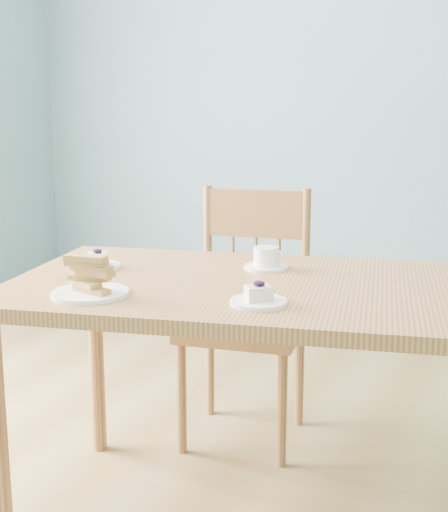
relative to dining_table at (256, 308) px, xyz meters
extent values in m
cube|color=#6C98A2|center=(0.01, 2.29, 0.70)|extent=(5.00, 0.01, 2.70)
cube|color=#A1743D|center=(0.00, 0.00, 0.05)|extent=(1.48, 1.04, 0.04)
cylinder|color=#A1743D|center=(-0.67, 0.18, -0.31)|extent=(0.05, 0.05, 0.68)
cube|color=#A1743D|center=(-0.25, 0.48, -0.23)|extent=(0.47, 0.45, 0.04)
cylinder|color=#A1743D|center=(-0.39, 0.29, -0.45)|extent=(0.03, 0.03, 0.40)
cylinder|color=#A1743D|center=(-0.05, 0.34, -0.45)|extent=(0.03, 0.03, 0.40)
cylinder|color=#A1743D|center=(-0.45, 0.62, -0.45)|extent=(0.03, 0.03, 0.40)
cylinder|color=#A1743D|center=(-0.10, 0.67, -0.45)|extent=(0.03, 0.03, 0.40)
cylinder|color=#A1743D|center=(-0.46, 0.62, 0.02)|extent=(0.03, 0.03, 0.46)
cylinder|color=#A1743D|center=(-0.09, 0.68, 0.02)|extent=(0.03, 0.03, 0.46)
cube|color=#A1743D|center=(-0.27, 0.65, 0.16)|extent=(0.35, 0.08, 0.18)
cylinder|color=#A1743D|center=(-0.36, 0.64, -0.07)|extent=(0.01, 0.01, 0.27)
cylinder|color=#A1743D|center=(-0.27, 0.65, -0.07)|extent=(0.01, 0.01, 0.27)
cylinder|color=#A1743D|center=(-0.19, 0.67, -0.07)|extent=(0.01, 0.01, 0.27)
cylinder|color=white|center=(0.09, -0.20, 0.08)|extent=(0.14, 0.14, 0.01)
cube|color=beige|center=(0.09, -0.20, 0.10)|extent=(0.08, 0.08, 0.03)
ellipsoid|color=black|center=(0.09, -0.20, 0.12)|extent=(0.03, 0.03, 0.01)
sphere|color=black|center=(0.10, -0.19, 0.12)|extent=(0.01, 0.01, 0.01)
sphere|color=black|center=(0.08, -0.19, 0.12)|extent=(0.01, 0.01, 0.01)
sphere|color=black|center=(0.09, -0.20, 0.12)|extent=(0.01, 0.01, 0.01)
cylinder|color=white|center=(-0.50, -0.03, 0.08)|extent=(0.14, 0.14, 0.01)
cube|color=beige|center=(-0.50, -0.03, 0.10)|extent=(0.07, 0.07, 0.03)
ellipsoid|color=black|center=(-0.50, -0.03, 0.12)|extent=(0.03, 0.03, 0.01)
sphere|color=black|center=(-0.49, -0.03, 0.12)|extent=(0.01, 0.01, 0.01)
sphere|color=black|center=(-0.50, -0.03, 0.12)|extent=(0.01, 0.01, 0.01)
sphere|color=black|center=(-0.50, -0.04, 0.12)|extent=(0.01, 0.01, 0.01)
cylinder|color=white|center=(-0.04, 0.17, 0.08)|extent=(0.13, 0.13, 0.01)
cylinder|color=white|center=(-0.04, 0.17, 0.11)|extent=(0.08, 0.08, 0.06)
cylinder|color=#9D6B46|center=(-0.04, 0.17, 0.13)|extent=(0.06, 0.06, 0.00)
torus|color=white|center=(0.00, 0.17, 0.11)|extent=(0.04, 0.01, 0.04)
cylinder|color=white|center=(-0.33, -0.30, 0.08)|extent=(0.20, 0.20, 0.01)
camera|label=1|loc=(0.72, -1.74, 0.54)|focal=50.00mm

